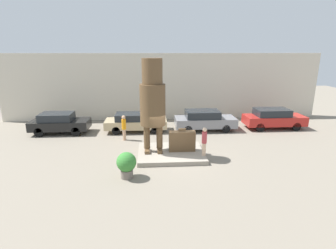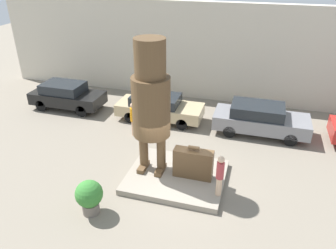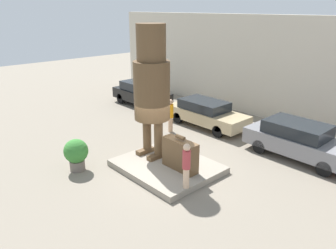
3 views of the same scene
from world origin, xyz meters
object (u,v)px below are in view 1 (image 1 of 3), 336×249
Objects in this scene: parked_car_tan at (135,122)px; planter_pot at (126,164)px; parked_car_red at (273,118)px; tourist at (204,140)px; parked_car_grey at (204,120)px; worker_hivis at (124,127)px; statue_figure at (153,99)px; parked_car_black at (59,123)px; giant_suitcase at (182,141)px.

parked_car_tan reaches higher than planter_pot.
parked_car_red reaches higher than planter_pot.
parked_car_grey is at bearing 78.17° from tourist.
statue_figure is at bearing -55.33° from worker_hivis.
parked_car_grey reaches higher than parked_car_tan.
worker_hivis reaches higher than parked_car_tan.
parked_car_grey is at bearing 54.82° from planter_pot.
parked_car_grey is 5.56m from parked_car_red.
parked_car_black is at bearing 158.59° from worker_hivis.
planter_pot is at bearing -53.72° from parked_car_black.
parked_car_red is 2.67× the size of worker_hivis.
worker_hivis reaches higher than parked_car_black.
parked_car_red is 13.37m from planter_pot.
parked_car_grey is (1.19, 5.67, -0.33)m from tourist.
parked_car_red is at bearing 1.05° from parked_car_grey.
parked_car_black is at bearing -179.24° from parked_car_tan.
planter_pot is 5.69m from worker_hivis.
statue_figure reaches higher than giant_suitcase.
statue_figure is at bearing -34.66° from parked_car_black.
tourist reaches higher than worker_hivis.
parked_car_black reaches higher than parked_car_tan.
parked_car_tan is 3.55× the size of planter_pot.
planter_pot is 0.75× the size of worker_hivis.
parked_car_tan is at bearing 105.03° from statue_figure.
worker_hivis is (-3.65, 2.89, 0.11)m from giant_suitcase.
parked_car_grey is (4.03, 4.79, -2.56)m from statue_figure.
worker_hivis is at bearing -21.41° from parked_car_black.
tourist is at bearing -30.12° from parked_car_black.
parked_car_grey is 0.99× the size of parked_car_red.
parked_car_grey is 2.65× the size of worker_hivis.
parked_car_red reaches higher than parked_car_grey.
giant_suitcase is 0.37× the size of parked_car_black.
statue_figure is 3.04m from giant_suitcase.
giant_suitcase is 9.86m from parked_car_black.
parked_car_tan is 1.00× the size of parked_car_grey.
parked_car_black is (-9.75, 5.66, -0.33)m from tourist.
parked_car_tan is at bearing 125.85° from tourist.
tourist is at bearing -17.21° from statue_figure.
statue_figure is 6.76m from parked_car_grey.
giant_suitcase reaches higher than planter_pot.
statue_figure is 1.15× the size of parked_car_tan.
planter_pot is at bearing -115.39° from statue_figure.
statue_figure is 3.47× the size of giant_suitcase.
planter_pot is at bearing -144.78° from parked_car_red.
worker_hivis is (-4.80, 3.72, -0.19)m from tourist.
worker_hivis is at bearing 96.32° from planter_pot.
parked_car_black is at bearing 149.88° from tourist.
tourist is 0.36× the size of parked_car_grey.
parked_car_red is (16.49, 0.12, 0.02)m from parked_car_black.
planter_pot is (-5.36, -7.61, -0.08)m from parked_car_grey.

